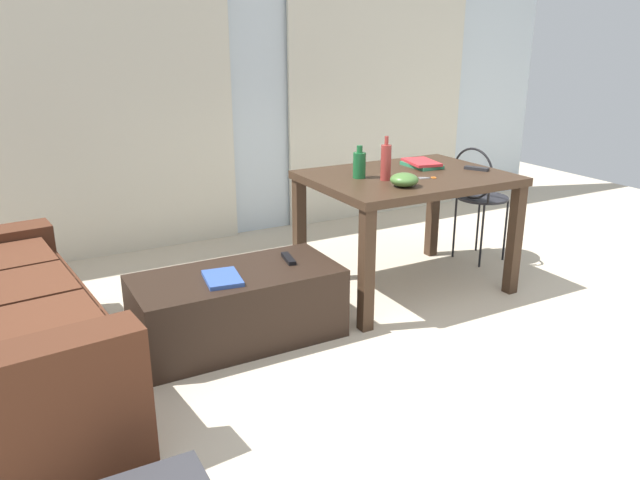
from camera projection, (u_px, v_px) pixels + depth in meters
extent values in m
plane|color=beige|center=(408.00, 324.00, 3.53)|extent=(8.30, 8.30, 0.00)
cube|color=silver|center=(256.00, 84.00, 4.92)|extent=(5.96, 0.10, 2.42)
cube|color=beige|center=(114.00, 117.00, 4.39)|extent=(1.79, 0.03, 2.05)
cube|color=beige|center=(380.00, 101.00, 5.43)|extent=(1.79, 0.03, 2.05)
cube|color=#4C2819|center=(7.00, 372.00, 2.08)|extent=(0.93, 0.29, 0.15)
cube|color=#552D1C|center=(9.00, 338.00, 2.37)|extent=(0.72, 0.49, 0.10)
cube|color=black|center=(238.00, 306.00, 3.30)|extent=(1.09, 0.52, 0.39)
cube|color=#382619|center=(407.00, 178.00, 3.83)|extent=(1.21, 0.91, 0.05)
cube|color=#382619|center=(366.00, 271.00, 3.36)|extent=(0.07, 0.07, 0.71)
cube|color=#382619|center=(514.00, 240.00, 3.87)|extent=(0.07, 0.07, 0.71)
cube|color=#382619|center=(299.00, 231.00, 4.04)|extent=(0.07, 0.07, 0.71)
cube|color=#382619|center=(433.00, 210.00, 4.54)|extent=(0.07, 0.07, 0.71)
cylinder|color=black|center=(483.00, 198.00, 4.43)|extent=(0.37, 0.37, 0.02)
cylinder|color=black|center=(505.00, 230.00, 4.47)|extent=(0.02, 0.02, 0.46)
cylinder|color=black|center=(478.00, 222.00, 4.67)|extent=(0.02, 0.02, 0.46)
cylinder|color=black|center=(482.00, 236.00, 4.33)|extent=(0.02, 0.02, 0.46)
cylinder|color=black|center=(455.00, 228.00, 4.53)|extent=(0.02, 0.02, 0.46)
torus|color=black|center=(473.00, 174.00, 4.30)|extent=(0.06, 0.36, 0.36)
cylinder|color=black|center=(489.00, 191.00, 4.21)|extent=(0.02, 0.02, 0.18)
cylinder|color=black|center=(455.00, 182.00, 4.45)|extent=(0.02, 0.02, 0.18)
cylinder|color=#99332D|center=(386.00, 163.00, 3.64)|extent=(0.06, 0.06, 0.21)
cylinder|color=#99332D|center=(387.00, 141.00, 3.60)|extent=(0.02, 0.02, 0.05)
cylinder|color=#195B2D|center=(359.00, 165.00, 3.70)|extent=(0.08, 0.08, 0.15)
cylinder|color=#195B2D|center=(360.00, 149.00, 3.67)|extent=(0.03, 0.03, 0.04)
ellipsoid|color=#477033|center=(404.00, 180.00, 3.50)|extent=(0.16, 0.16, 0.08)
cube|color=#2D7F56|center=(422.00, 165.00, 4.04)|extent=(0.17, 0.26, 0.02)
cube|color=red|center=(421.00, 162.00, 4.03)|extent=(0.22, 0.30, 0.02)
cube|color=#232326|center=(477.00, 168.00, 3.94)|extent=(0.12, 0.16, 0.02)
cube|color=#9EA0A5|center=(425.00, 178.00, 3.71)|extent=(0.07, 0.02, 0.00)
torus|color=orange|center=(433.00, 178.00, 3.73)|extent=(0.03, 0.03, 0.00)
cube|color=#9EA0A5|center=(425.00, 178.00, 3.72)|extent=(0.07, 0.05, 0.00)
torus|color=orange|center=(434.00, 178.00, 3.72)|extent=(0.03, 0.03, 0.00)
cube|color=black|center=(288.00, 259.00, 3.41)|extent=(0.07, 0.18, 0.02)
cube|color=#33519E|center=(222.00, 278.00, 3.13)|extent=(0.21, 0.27, 0.02)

